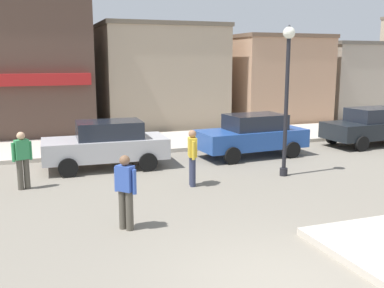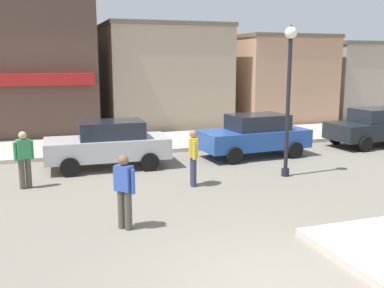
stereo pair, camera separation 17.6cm
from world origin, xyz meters
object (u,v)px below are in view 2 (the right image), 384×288
(parked_car_second, at_px, (255,135))
(pedestrian_crossing_near, at_px, (193,156))
(lamp_post, at_px, (289,79))
(parked_car_third, at_px, (376,126))
(parked_car_nearest, at_px, (108,144))
(pedestrian_kerb_side, at_px, (24,158))
(pedestrian_crossing_far, at_px, (124,190))

(parked_car_second, xyz_separation_m, pedestrian_crossing_near, (-3.42, -2.95, 0.06))
(lamp_post, bearing_deg, parked_car_third, 27.13)
(parked_car_nearest, height_order, parked_car_second, same)
(parked_car_second, distance_m, pedestrian_crossing_near, 4.52)
(parked_car_second, xyz_separation_m, pedestrian_kerb_side, (-7.92, -1.67, 0.06))
(pedestrian_crossing_far, bearing_deg, lamp_post, 26.48)
(parked_car_third, relative_size, pedestrian_kerb_side, 2.54)
(pedestrian_crossing_near, xyz_separation_m, pedestrian_crossing_far, (-2.45, -2.65, 0.00))
(parked_car_nearest, relative_size, parked_car_second, 0.99)
(parked_car_nearest, height_order, pedestrian_crossing_near, pedestrian_crossing_near)
(parked_car_nearest, bearing_deg, pedestrian_crossing_near, -56.86)
(parked_car_second, height_order, parked_car_third, same)
(pedestrian_crossing_near, bearing_deg, parked_car_second, 40.81)
(parked_car_nearest, bearing_deg, parked_car_third, 1.22)
(parked_car_third, bearing_deg, pedestrian_kerb_side, -172.01)
(lamp_post, bearing_deg, parked_car_second, 82.49)
(pedestrian_kerb_side, bearing_deg, pedestrian_crossing_far, -62.43)
(parked_car_nearest, height_order, pedestrian_crossing_far, pedestrian_crossing_far)
(lamp_post, distance_m, parked_car_nearest, 6.13)
(pedestrian_crossing_near, bearing_deg, pedestrian_kerb_side, 164.07)
(parked_car_nearest, relative_size, pedestrian_crossing_near, 2.52)
(lamp_post, relative_size, parked_car_second, 1.11)
(parked_car_second, relative_size, pedestrian_crossing_near, 2.55)
(parked_car_second, height_order, pedestrian_crossing_near, pedestrian_crossing_near)
(parked_car_nearest, relative_size, pedestrian_crossing_far, 2.52)
(pedestrian_crossing_far, bearing_deg, parked_car_nearest, 84.71)
(parked_car_nearest, relative_size, parked_car_third, 0.99)
(parked_car_third, distance_m, pedestrian_kerb_side, 13.74)
(parked_car_nearest, bearing_deg, parked_car_second, -0.11)
(pedestrian_crossing_near, height_order, pedestrian_crossing_far, same)
(parked_car_second, bearing_deg, pedestrian_crossing_near, -139.19)
(parked_car_nearest, height_order, parked_car_third, same)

